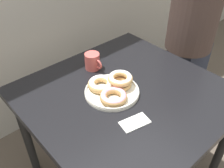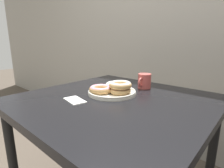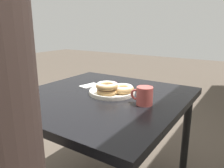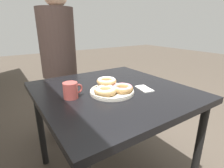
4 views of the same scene
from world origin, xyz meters
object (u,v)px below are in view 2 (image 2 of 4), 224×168
Objects in this scene: dining_table at (115,111)px; napkin at (75,100)px; donut_plate at (113,89)px; coffee_mug at (144,81)px.

napkin reaches higher than dining_table.
coffee_mug reaches higher than donut_plate.
coffee_mug is 0.48m from napkin.
dining_table is at bearing 55.90° from napkin.
dining_table is 3.35× the size of donut_plate.
dining_table is 0.23m from napkin.
dining_table is 8.03× the size of coffee_mug.
donut_plate is 0.24m from napkin.
dining_table is at bearing -41.78° from donut_plate.
donut_plate is at bearing 73.15° from napkin.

